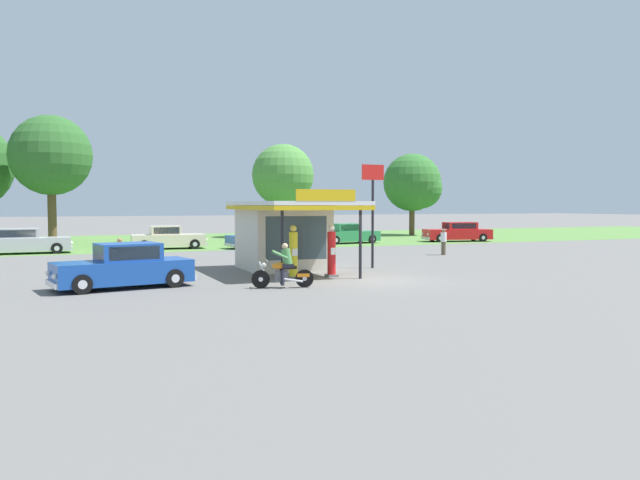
{
  "coord_description": "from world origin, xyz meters",
  "views": [
    {
      "loc": [
        -11.29,
        -21.54,
        2.92
      ],
      "look_at": [
        -0.84,
        3.6,
        1.4
      ],
      "focal_mm": 35.37,
      "sensor_mm": 36.0,
      "label": 1
    }
  ],
  "objects": [
    {
      "name": "ground_plane",
      "position": [
        0.0,
        0.0,
        0.0
      ],
      "size": [
        300.0,
        300.0,
        0.0
      ],
      "primitive_type": "plane",
      "color": "slate"
    },
    {
      "name": "grass_verge_strip",
      "position": [
        0.0,
        30.0,
        0.0
      ],
      "size": [
        120.0,
        24.0,
        0.01
      ],
      "primitive_type": "cube",
      "color": "#56843D",
      "rests_on": "ground"
    },
    {
      "name": "service_station_kiosk",
      "position": [
        -1.91,
        5.09,
        1.76
      ],
      "size": [
        4.16,
        7.16,
        3.51
      ],
      "color": "beige",
      "rests_on": "ground"
    },
    {
      "name": "gas_pump_nearside",
      "position": [
        -2.74,
        1.77,
        0.97
      ],
      "size": [
        0.44,
        0.44,
        2.12
      ],
      "color": "slate",
      "rests_on": "ground"
    },
    {
      "name": "gas_pump_offside",
      "position": [
        -1.09,
        1.77,
        0.97
      ],
      "size": [
        0.44,
        0.44,
        2.11
      ],
      "color": "slate",
      "rests_on": "ground"
    },
    {
      "name": "motorcycle_with_rider",
      "position": [
        -4.0,
        -0.69,
        0.65
      ],
      "size": [
        2.15,
        0.81,
        1.58
      ],
      "color": "black",
      "rests_on": "ground"
    },
    {
      "name": "featured_classic_sedan",
      "position": [
        -9.2,
        1.42,
        0.72
      ],
      "size": [
        5.03,
        2.62,
        1.58
      ],
      "color": "#19479E",
      "rests_on": "ground"
    },
    {
      "name": "parked_car_back_row_left",
      "position": [
        18.22,
        20.69,
        0.71
      ],
      "size": [
        5.7,
        2.94,
        1.54
      ],
      "color": "red",
      "rests_on": "ground"
    },
    {
      "name": "parked_car_back_row_centre_left",
      "position": [
        8.94,
        21.67,
        0.68
      ],
      "size": [
        5.06,
        2.31,
        1.52
      ],
      "color": "#2D844C",
      "rests_on": "ground"
    },
    {
      "name": "parked_car_second_row_spare",
      "position": [
        -4.61,
        20.84,
        0.69
      ],
      "size": [
        5.01,
        2.1,
        1.53
      ],
      "color": "beige",
      "rests_on": "ground"
    },
    {
      "name": "parked_car_back_row_right",
      "position": [
        1.69,
        19.31,
        0.67
      ],
      "size": [
        5.57,
        2.48,
        1.49
      ],
      "color": "#19479E",
      "rests_on": "ground"
    },
    {
      "name": "parked_car_back_row_centre",
      "position": [
        -13.24,
        19.96,
        0.7
      ],
      "size": [
        5.33,
        2.09,
        1.53
      ],
      "color": "#B7B7BC",
      "rests_on": "ground"
    },
    {
      "name": "bystander_strolling_foreground",
      "position": [
        9.45,
        9.54,
        0.81
      ],
      "size": [
        0.34,
        0.34,
        1.53
      ],
      "color": "brown",
      "rests_on": "ground"
    },
    {
      "name": "bystander_chatting_near_pumps",
      "position": [
        -8.88,
        6.72,
        0.78
      ],
      "size": [
        0.34,
        0.34,
        1.5
      ],
      "color": "brown",
      "rests_on": "ground"
    },
    {
      "name": "tree_oak_distant_spare",
      "position": [
        -11.61,
        28.61,
        6.41
      ],
      "size": [
        5.84,
        5.84,
        9.45
      ],
      "color": "brown",
      "rests_on": "ground"
    },
    {
      "name": "tree_oak_far_right",
      "position": [
        7.63,
        32.42,
        5.51
      ],
      "size": [
        5.61,
        5.61,
        8.42
      ],
      "color": "brown",
      "rests_on": "ground"
    },
    {
      "name": "tree_oak_left",
      "position": [
        20.41,
        30.99,
        4.92
      ],
      "size": [
        5.54,
        5.54,
        7.85
      ],
      "color": "brown",
      "rests_on": "ground"
    },
    {
      "name": "roadside_pole_sign",
      "position": [
        2.11,
        4.36,
        3.26
      ],
      "size": [
        1.1,
        0.12,
        4.77
      ],
      "color": "black",
      "rests_on": "ground"
    }
  ]
}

